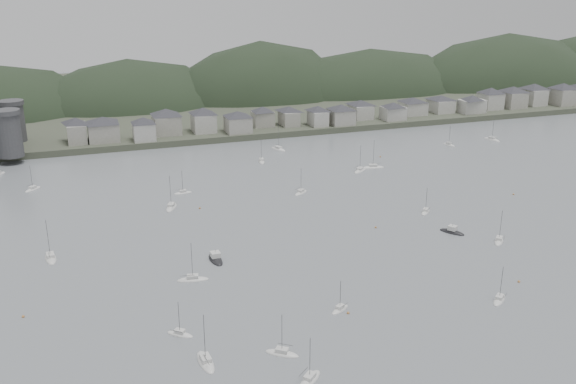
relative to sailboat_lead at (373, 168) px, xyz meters
name	(u,v)px	position (x,y,z in m)	size (l,w,h in m)	color
ground	(394,314)	(-49.31, -109.07, -0.17)	(900.00, 900.00, 0.00)	slate
far_shore_land	(177,96)	(-49.31, 185.93, 1.33)	(900.00, 250.00, 3.00)	#383D2D
forested_ridge	(193,123)	(-44.47, 160.33, -11.46)	(851.55, 103.94, 102.57)	black
waterfront_town	(311,113)	(1.28, 74.27, 8.49)	(451.48, 28.46, 12.92)	gray
sailboat_lead	(373,168)	(0.00, 0.00, 0.00)	(9.66, 4.68, 12.66)	silver
moored_fleet	(251,226)	(-65.59, -45.28, 0.00)	(267.90, 175.29, 13.35)	silver
motor_launch_near	(452,232)	(-8.55, -70.85, 0.12)	(6.73, 8.31, 3.91)	black
motor_launch_far	(216,259)	(-81.88, -66.08, 0.11)	(3.68, 9.09, 4.12)	black
mooring_buoys	(349,230)	(-37.80, -58.43, -0.02)	(164.36, 119.81, 0.70)	#AE733A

